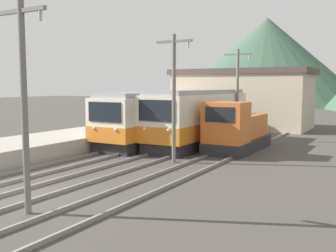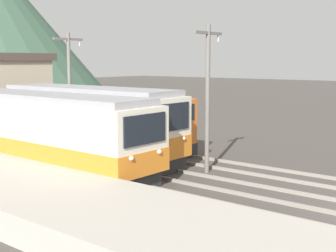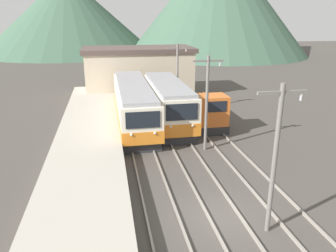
# 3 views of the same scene
# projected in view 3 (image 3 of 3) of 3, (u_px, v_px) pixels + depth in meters

# --- Properties ---
(ground_plane) EXTENTS (200.00, 200.00, 0.00)m
(ground_plane) POSITION_uv_depth(u_px,v_px,m) (220.00, 218.00, 15.05)
(ground_plane) COLOR #47423D
(platform_left) EXTENTS (4.50, 54.00, 0.89)m
(platform_left) POSITION_uv_depth(u_px,v_px,m) (79.00, 225.00, 13.81)
(platform_left) COLOR #ADA599
(platform_left) RESTS_ON ground
(track_left) EXTENTS (1.54, 60.00, 0.14)m
(track_left) POSITION_uv_depth(u_px,v_px,m) (164.00, 223.00, 14.57)
(track_left) COLOR gray
(track_left) RESTS_ON ground
(track_center) EXTENTS (1.54, 60.00, 0.14)m
(track_center) POSITION_uv_depth(u_px,v_px,m) (224.00, 216.00, 15.06)
(track_center) COLOR gray
(track_center) RESTS_ON ground
(track_right) EXTENTS (1.54, 60.00, 0.14)m
(track_right) POSITION_uv_depth(u_px,v_px,m) (284.00, 209.00, 15.59)
(track_right) COLOR gray
(track_right) RESTS_ON ground
(commuter_train_left) EXTENTS (2.84, 13.90, 3.49)m
(commuter_train_left) POSITION_uv_depth(u_px,v_px,m) (134.00, 105.00, 27.74)
(commuter_train_left) COLOR #28282B
(commuter_train_left) RESTS_ON ground
(commuter_train_center) EXTENTS (2.84, 10.75, 3.64)m
(commuter_train_center) POSITION_uv_depth(u_px,v_px,m) (168.00, 105.00, 27.63)
(commuter_train_center) COLOR #28282B
(commuter_train_center) RESTS_ON ground
(shunting_locomotive) EXTENTS (2.40, 6.01, 3.00)m
(shunting_locomotive) POSITION_uv_depth(u_px,v_px,m) (205.00, 112.00, 27.35)
(shunting_locomotive) COLOR #28282B
(shunting_locomotive) RESTS_ON ground
(catenary_mast_near) EXTENTS (2.00, 0.20, 6.45)m
(catenary_mast_near) POSITION_uv_depth(u_px,v_px,m) (275.00, 155.00, 13.04)
(catenary_mast_near) COLOR slate
(catenary_mast_near) RESTS_ON ground
(catenary_mast_mid) EXTENTS (2.00, 0.20, 6.45)m
(catenary_mast_mid) POSITION_uv_depth(u_px,v_px,m) (207.00, 100.00, 21.65)
(catenary_mast_mid) COLOR slate
(catenary_mast_mid) RESTS_ON ground
(catenary_mast_far) EXTENTS (2.00, 0.20, 6.45)m
(catenary_mast_far) POSITION_uv_depth(u_px,v_px,m) (177.00, 76.00, 30.25)
(catenary_mast_far) COLOR slate
(catenary_mast_far) RESTS_ON ground
(station_building) EXTENTS (12.60, 6.30, 5.42)m
(station_building) POSITION_uv_depth(u_px,v_px,m) (139.00, 71.00, 38.22)
(station_building) COLOR beige
(station_building) RESTS_ON ground
(mountain_backdrop) EXTENTS (77.56, 52.75, 25.69)m
(mountain_backdrop) POSITION_uv_depth(u_px,v_px,m) (154.00, 5.00, 78.31)
(mountain_backdrop) COLOR #3D5B47
(mountain_backdrop) RESTS_ON ground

